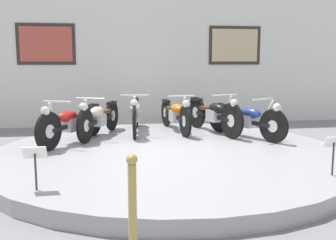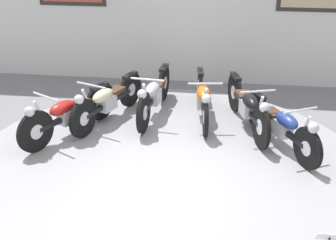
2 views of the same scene
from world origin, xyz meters
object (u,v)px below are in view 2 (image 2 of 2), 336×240
at_px(motorcycle_red, 68,113).
at_px(motorcycle_cream, 107,100).
at_px(motorcycle_blue, 282,125).
at_px(motorcycle_silver, 154,94).
at_px(motorcycle_orange, 203,97).
at_px(motorcycle_black, 248,106).

relative_size(motorcycle_red, motorcycle_cream, 0.95).
bearing_deg(motorcycle_blue, motorcycle_red, 179.95).
height_order(motorcycle_silver, motorcycle_orange, motorcycle_silver).
distance_m(motorcycle_orange, motorcycle_black, 0.79).
xyz_separation_m(motorcycle_red, motorcycle_silver, (1.21, 0.88, 0.01)).
distance_m(motorcycle_cream, motorcycle_orange, 1.59).
xyz_separation_m(motorcycle_silver, motorcycle_blue, (2.03, -0.88, -0.02)).
bearing_deg(motorcycle_blue, motorcycle_orange, 144.00).
bearing_deg(motorcycle_blue, motorcycle_black, 130.31).
bearing_deg(motorcycle_silver, motorcycle_cream, -156.61).
distance_m(motorcycle_orange, motorcycle_blue, 1.50).
relative_size(motorcycle_silver, motorcycle_blue, 1.14).
xyz_separation_m(motorcycle_orange, motorcycle_blue, (1.21, -0.88, -0.00)).
height_order(motorcycle_cream, motorcycle_black, motorcycle_black).
bearing_deg(motorcycle_black, motorcycle_blue, -49.69).
bearing_deg(motorcycle_red, motorcycle_blue, -0.05).
height_order(motorcycle_red, motorcycle_silver, motorcycle_silver).
distance_m(motorcycle_cream, motorcycle_black, 2.29).
bearing_deg(motorcycle_cream, motorcycle_silver, 23.39).
height_order(motorcycle_black, motorcycle_blue, motorcycle_black).
xyz_separation_m(motorcycle_orange, motorcycle_black, (0.73, -0.31, 0.03)).
bearing_deg(motorcycle_orange, motorcycle_silver, 179.77).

